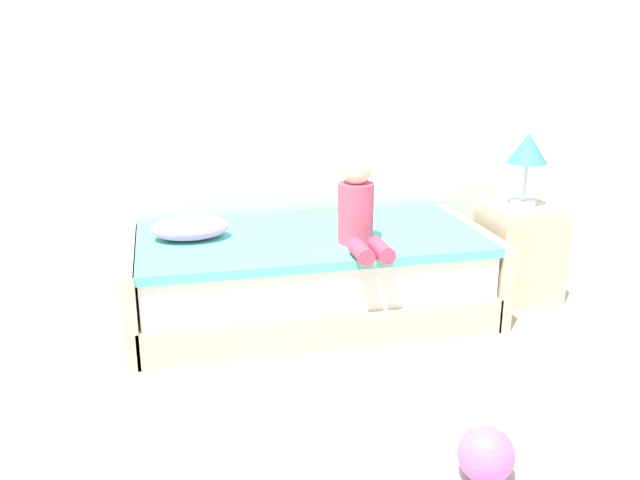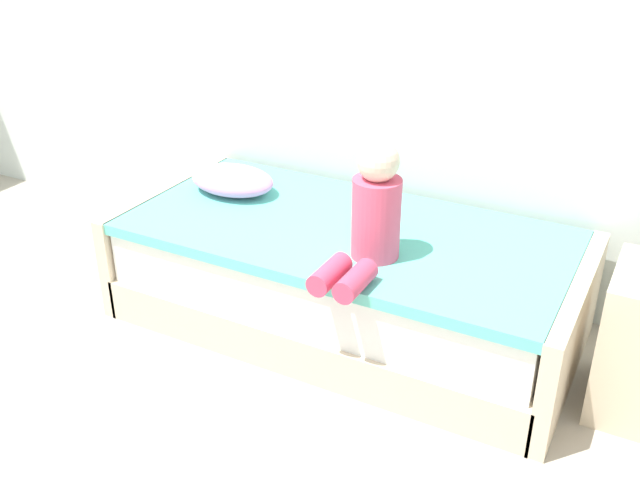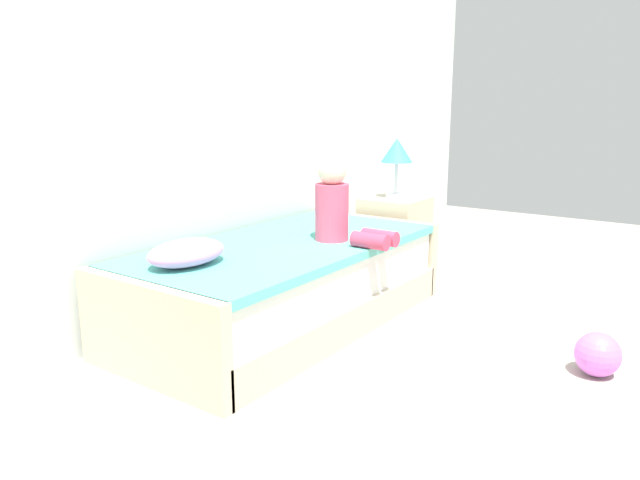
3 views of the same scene
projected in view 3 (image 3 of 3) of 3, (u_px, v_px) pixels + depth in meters
wall_rear at (207, 79)px, 3.67m from camera, size 7.20×0.10×2.90m
bed at (286, 284)px, 3.60m from camera, size 2.11×1.00×0.50m
nightstand at (394, 236)px, 4.66m from camera, size 0.44×0.44×0.60m
table_lamp at (397, 153)px, 4.52m from camera, size 0.24×0.24×0.45m
child_figure at (339, 207)px, 3.55m from camera, size 0.20×0.51×0.50m
pillow at (186, 252)px, 3.05m from camera, size 0.44×0.30×0.13m
toy_ball at (598, 354)px, 2.93m from camera, size 0.22×0.22×0.22m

